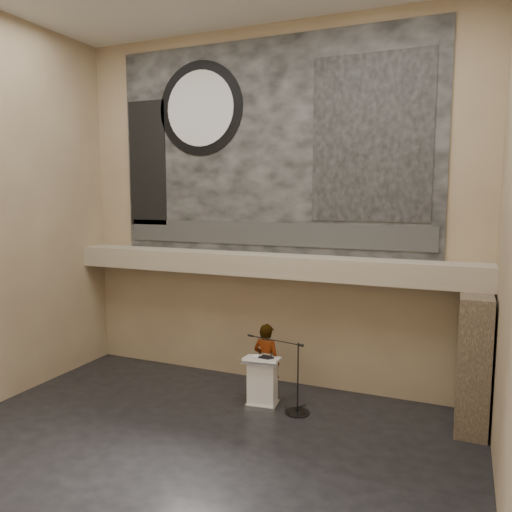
% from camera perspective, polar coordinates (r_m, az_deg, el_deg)
% --- Properties ---
extents(floor, '(10.00, 10.00, 0.00)m').
position_cam_1_polar(floor, '(9.61, -7.98, -21.64)').
color(floor, black).
rests_on(floor, ground).
extents(wall_back, '(10.00, 0.02, 8.50)m').
position_cam_1_polar(wall_back, '(12.03, 1.48, 5.41)').
color(wall_back, '#866F55').
rests_on(wall_back, floor).
extents(soffit, '(10.00, 0.80, 0.50)m').
position_cam_1_polar(soffit, '(11.77, 0.75, -0.98)').
color(soffit, gray).
rests_on(soffit, wall_back).
extents(sprinkler_left, '(0.04, 0.04, 0.06)m').
position_cam_1_polar(sprinkler_left, '(12.45, -6.18, -1.88)').
color(sprinkler_left, '#B2893D').
rests_on(sprinkler_left, soffit).
extents(sprinkler_right, '(0.04, 0.04, 0.06)m').
position_cam_1_polar(sprinkler_right, '(11.20, 9.71, -2.95)').
color(sprinkler_right, '#B2893D').
rests_on(sprinkler_right, soffit).
extents(banner, '(8.00, 0.05, 5.00)m').
position_cam_1_polar(banner, '(12.05, 1.45, 12.31)').
color(banner, black).
rests_on(banner, wall_back).
extents(banner_text_strip, '(7.76, 0.02, 0.55)m').
position_cam_1_polar(banner_text_strip, '(12.00, 1.35, 2.53)').
color(banner_text_strip, '#2A2A2A').
rests_on(banner_text_strip, banner).
extents(banner_clock_rim, '(2.30, 0.02, 2.30)m').
position_cam_1_polar(banner_clock_rim, '(12.90, -6.39, 16.41)').
color(banner_clock_rim, black).
rests_on(banner_clock_rim, banner).
extents(banner_clock_face, '(1.84, 0.02, 1.84)m').
position_cam_1_polar(banner_clock_face, '(12.88, -6.43, 16.42)').
color(banner_clock_face, silver).
rests_on(banner_clock_face, banner).
extents(banner_building_print, '(2.60, 0.02, 3.60)m').
position_cam_1_polar(banner_building_print, '(11.37, 13.02, 12.95)').
color(banner_building_print, black).
rests_on(banner_building_print, banner).
extents(banner_brick_print, '(1.10, 0.02, 3.20)m').
position_cam_1_polar(banner_brick_print, '(13.60, -12.30, 10.29)').
color(banner_brick_print, black).
rests_on(banner_brick_print, banner).
extents(stone_pier, '(0.60, 1.40, 2.70)m').
position_cam_1_polar(stone_pier, '(10.86, 23.60, -10.97)').
color(stone_pier, '#423528').
rests_on(stone_pier, floor).
extents(lectern, '(0.81, 0.62, 1.14)m').
position_cam_1_polar(lectern, '(11.18, 0.73, -14.16)').
color(lectern, silver).
rests_on(lectern, floor).
extents(binder, '(0.32, 0.28, 0.04)m').
position_cam_1_polar(binder, '(10.91, 1.16, -11.54)').
color(binder, black).
rests_on(binder, lectern).
extents(papers, '(0.25, 0.30, 0.00)m').
position_cam_1_polar(papers, '(11.05, 0.07, -11.39)').
color(papers, white).
rests_on(papers, lectern).
extents(speaker_person, '(0.69, 0.50, 1.75)m').
position_cam_1_polar(speaker_person, '(11.39, 1.21, -12.02)').
color(speaker_person, silver).
rests_on(speaker_person, floor).
extents(mic_stand, '(1.51, 0.52, 1.54)m').
position_cam_1_polar(mic_stand, '(11.02, 4.56, -16.28)').
color(mic_stand, black).
rests_on(mic_stand, floor).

